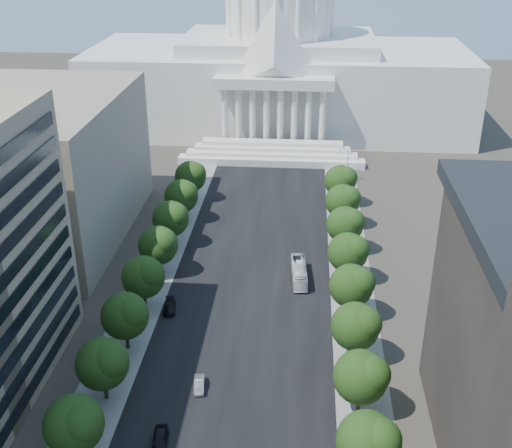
% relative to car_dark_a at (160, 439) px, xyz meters
% --- Properties ---
extents(road_asphalt, '(30.00, 260.00, 0.01)m').
position_rel_car_dark_a_xyz_m(road_asphalt, '(8.35, 50.13, -0.83)').
color(road_asphalt, black).
rests_on(road_asphalt, ground).
extents(sidewalk_left, '(8.00, 260.00, 0.02)m').
position_rel_car_dark_a_xyz_m(sidewalk_left, '(-10.65, 50.13, -0.83)').
color(sidewalk_left, gray).
rests_on(sidewalk_left, ground).
extents(sidewalk_right, '(8.00, 260.00, 0.02)m').
position_rel_car_dark_a_xyz_m(sidewalk_right, '(27.35, 50.13, -0.83)').
color(sidewalk_right, gray).
rests_on(sidewalk_right, ground).
extents(capitol, '(120.00, 56.00, 73.00)m').
position_rel_car_dark_a_xyz_m(capitol, '(8.35, 145.02, 19.18)').
color(capitol, white).
rests_on(capitol, ground).
extents(office_block_left_far, '(38.00, 52.00, 30.00)m').
position_rel_car_dark_a_xyz_m(office_block_left_far, '(-39.65, 60.13, 14.17)').
color(office_block_left_far, gray).
rests_on(office_block_left_far, ground).
extents(tree_l_c, '(7.79, 7.60, 9.97)m').
position_rel_car_dark_a_xyz_m(tree_l_c, '(-9.31, -4.07, 5.63)').
color(tree_l_c, '#33261C').
rests_on(tree_l_c, ground).
extents(tree_l_d, '(7.79, 7.60, 9.97)m').
position_rel_car_dark_a_xyz_m(tree_l_d, '(-9.31, 7.93, 5.63)').
color(tree_l_d, '#33261C').
rests_on(tree_l_d, ground).
extents(tree_l_e, '(7.79, 7.60, 9.97)m').
position_rel_car_dark_a_xyz_m(tree_l_e, '(-9.31, 19.93, 5.63)').
color(tree_l_e, '#33261C').
rests_on(tree_l_e, ground).
extents(tree_l_f, '(7.79, 7.60, 9.97)m').
position_rel_car_dark_a_xyz_m(tree_l_f, '(-9.31, 31.93, 5.63)').
color(tree_l_f, '#33261C').
rests_on(tree_l_f, ground).
extents(tree_l_g, '(7.79, 7.60, 9.97)m').
position_rel_car_dark_a_xyz_m(tree_l_g, '(-9.31, 43.93, 5.63)').
color(tree_l_g, '#33261C').
rests_on(tree_l_g, ground).
extents(tree_l_h, '(7.79, 7.60, 9.97)m').
position_rel_car_dark_a_xyz_m(tree_l_h, '(-9.31, 55.93, 5.63)').
color(tree_l_h, '#33261C').
rests_on(tree_l_h, ground).
extents(tree_l_i, '(7.79, 7.60, 9.97)m').
position_rel_car_dark_a_xyz_m(tree_l_i, '(-9.31, 67.93, 5.63)').
color(tree_l_i, '#33261C').
rests_on(tree_l_i, ground).
extents(tree_l_j, '(7.79, 7.60, 9.97)m').
position_rel_car_dark_a_xyz_m(tree_l_j, '(-9.31, 79.93, 5.63)').
color(tree_l_j, '#33261C').
rests_on(tree_l_j, ground).
extents(tree_r_c, '(7.79, 7.60, 9.97)m').
position_rel_car_dark_a_xyz_m(tree_r_c, '(26.69, -4.07, 5.63)').
color(tree_r_c, '#33261C').
rests_on(tree_r_c, ground).
extents(tree_r_d, '(7.79, 7.60, 9.97)m').
position_rel_car_dark_a_xyz_m(tree_r_d, '(26.69, 7.93, 5.63)').
color(tree_r_d, '#33261C').
rests_on(tree_r_d, ground).
extents(tree_r_e, '(7.79, 7.60, 9.97)m').
position_rel_car_dark_a_xyz_m(tree_r_e, '(26.69, 19.93, 5.63)').
color(tree_r_e, '#33261C').
rests_on(tree_r_e, ground).
extents(tree_r_f, '(7.79, 7.60, 9.97)m').
position_rel_car_dark_a_xyz_m(tree_r_f, '(26.69, 31.93, 5.63)').
color(tree_r_f, '#33261C').
rests_on(tree_r_f, ground).
extents(tree_r_g, '(7.79, 7.60, 9.97)m').
position_rel_car_dark_a_xyz_m(tree_r_g, '(26.69, 43.93, 5.63)').
color(tree_r_g, '#33261C').
rests_on(tree_r_g, ground).
extents(tree_r_h, '(7.79, 7.60, 9.97)m').
position_rel_car_dark_a_xyz_m(tree_r_h, '(26.69, 55.93, 5.63)').
color(tree_r_h, '#33261C').
rests_on(tree_r_h, ground).
extents(tree_r_i, '(7.79, 7.60, 9.97)m').
position_rel_car_dark_a_xyz_m(tree_r_i, '(26.69, 67.93, 5.63)').
color(tree_r_i, '#33261C').
rests_on(tree_r_i, ground).
extents(tree_r_j, '(7.79, 7.60, 9.97)m').
position_rel_car_dark_a_xyz_m(tree_r_j, '(26.69, 79.93, 5.63)').
color(tree_r_j, '#33261C').
rests_on(tree_r_j, ground).
extents(streetlight_c, '(2.61, 0.44, 9.00)m').
position_rel_car_dark_a_xyz_m(streetlight_c, '(28.26, 20.13, 5.00)').
color(streetlight_c, gray).
rests_on(streetlight_c, ground).
extents(streetlight_d, '(2.61, 0.44, 9.00)m').
position_rel_car_dark_a_xyz_m(streetlight_d, '(28.26, 45.13, 5.00)').
color(streetlight_d, gray).
rests_on(streetlight_d, ground).
extents(streetlight_e, '(2.61, 0.44, 9.00)m').
position_rel_car_dark_a_xyz_m(streetlight_e, '(28.26, 70.13, 5.00)').
color(streetlight_e, gray).
rests_on(streetlight_e, ground).
extents(streetlight_f, '(2.61, 0.44, 9.00)m').
position_rel_car_dark_a_xyz_m(streetlight_f, '(28.26, 95.13, 5.00)').
color(streetlight_f, gray).
rests_on(streetlight_f, ground).
extents(car_dark_a, '(2.45, 5.02, 1.65)m').
position_rel_car_dark_a_xyz_m(car_dark_a, '(0.00, 0.00, 0.00)').
color(car_dark_a, black).
rests_on(car_dark_a, ground).
extents(car_silver, '(2.02, 4.39, 1.40)m').
position_rel_car_dark_a_xyz_m(car_silver, '(3.38, 11.28, -0.13)').
color(car_silver, '#A5A7AC').
rests_on(car_silver, ground).
extents(car_dark_b, '(2.72, 5.30, 1.47)m').
position_rel_car_dark_a_xyz_m(car_dark_b, '(-5.15, 31.41, -0.09)').
color(car_dark_b, black).
rests_on(car_dark_b, ground).
extents(city_bus, '(3.44, 11.31, 3.10)m').
position_rel_car_dark_a_xyz_m(city_bus, '(17.42, 44.00, 0.73)').
color(city_bus, white).
rests_on(city_bus, ground).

